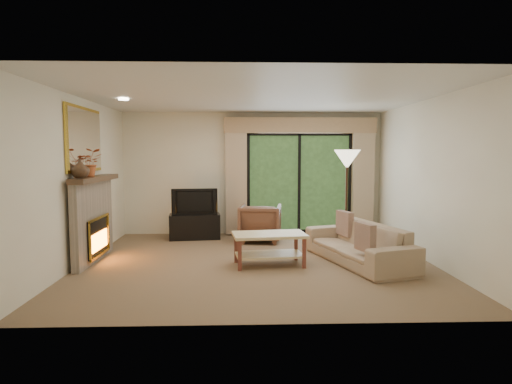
{
  "coord_description": "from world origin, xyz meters",
  "views": [
    {
      "loc": [
        -0.23,
        -6.69,
        1.73
      ],
      "look_at": [
        0.0,
        0.3,
        1.1
      ],
      "focal_mm": 30.0,
      "sensor_mm": 36.0,
      "label": 1
    }
  ],
  "objects_px": {
    "media_console": "(195,226)",
    "coffee_table": "(269,249)",
    "sofa": "(358,243)",
    "armchair": "(260,223)"
  },
  "relations": [
    {
      "from": "coffee_table",
      "to": "sofa",
      "type": "bearing_deg",
      "value": -2.85
    },
    {
      "from": "sofa",
      "to": "coffee_table",
      "type": "height_order",
      "value": "sofa"
    },
    {
      "from": "sofa",
      "to": "coffee_table",
      "type": "relative_size",
      "value": 1.91
    },
    {
      "from": "media_console",
      "to": "coffee_table",
      "type": "relative_size",
      "value": 0.91
    },
    {
      "from": "coffee_table",
      "to": "armchair",
      "type": "bearing_deg",
      "value": 84.89
    },
    {
      "from": "media_console",
      "to": "sofa",
      "type": "xyz_separation_m",
      "value": [
        2.8,
        -2.03,
        0.06
      ]
    },
    {
      "from": "armchair",
      "to": "coffee_table",
      "type": "xyz_separation_m",
      "value": [
        0.06,
        -1.82,
        -0.12
      ]
    },
    {
      "from": "media_console",
      "to": "coffee_table",
      "type": "height_order",
      "value": "media_console"
    },
    {
      "from": "armchair",
      "to": "coffee_table",
      "type": "height_order",
      "value": "armchair"
    },
    {
      "from": "sofa",
      "to": "coffee_table",
      "type": "bearing_deg",
      "value": -102.59
    }
  ]
}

